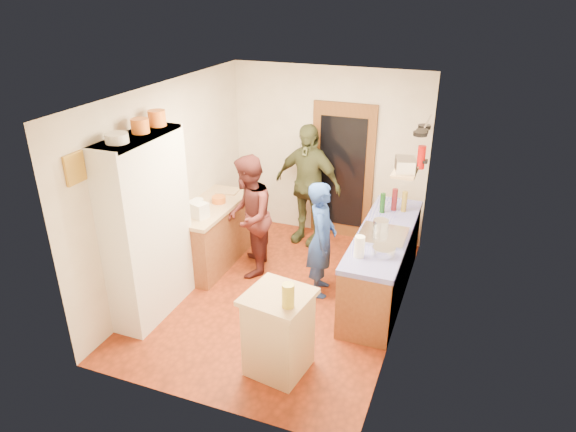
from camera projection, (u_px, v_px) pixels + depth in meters
The scene contains 44 objects.
floor at pixel (279, 296), 6.61m from camera, with size 3.00×4.00×0.02m, color maroon.
ceiling at pixel (278, 91), 5.51m from camera, with size 3.00×4.00×0.02m, color silver.
wall_back at pixel (328, 154), 7.77m from camera, with size 3.00×0.02×2.60m, color silver.
wall_front at pixel (191, 289), 4.36m from camera, with size 3.00×0.02×2.60m, color silver.
wall_left at pixel (169, 186), 6.55m from camera, with size 0.02×4.00×2.60m, color silver.
wall_right at pixel (407, 222), 5.57m from camera, with size 0.02×4.00×2.60m, color silver.
door_frame at pixel (342, 172), 7.76m from camera, with size 0.95×0.06×2.10m, color brown.
door_glass at pixel (342, 173), 7.73m from camera, with size 0.70×0.02×1.70m, color black.
hutch_body at pixel (148, 228), 5.89m from camera, with size 0.40×1.20×2.20m, color white.
hutch_top_shelf at pixel (136, 137), 5.44m from camera, with size 0.40×1.14×0.04m, color white.
plate_stack at pixel (117, 138), 5.14m from camera, with size 0.23×0.23×0.10m, color white.
orange_pot_a at pixel (140, 126), 5.47m from camera, with size 0.19×0.19×0.15m, color orange.
orange_pot_b at pixel (157, 118), 5.73m from camera, with size 0.20×0.20×0.17m, color orange.
left_counter_base at pixel (212, 236), 7.20m from camera, with size 0.60×1.40×0.85m, color brown.
left_counter_top at pixel (210, 206), 7.01m from camera, with size 0.64×1.44×0.05m, color tan.
toaster at pixel (198, 210), 6.61m from camera, with size 0.27×0.18×0.20m, color white.
kettle at pixel (198, 205), 6.81m from camera, with size 0.14×0.14×0.16m, color white.
orange_bowl at pixel (219, 200), 7.06m from camera, with size 0.19×0.19×0.09m, color orange.
chopping_board at pixel (227, 191), 7.41m from camera, with size 0.30×0.22×0.03m, color tan.
right_counter_base at pixel (382, 265), 6.47m from camera, with size 0.60×2.20×0.84m, color brown.
right_counter_top at pixel (385, 233), 6.28m from camera, with size 0.62×2.22×0.06m, color #0F09B4.
hob at pixel (383, 235), 6.13m from camera, with size 0.55×0.58×0.04m, color silver.
pot_on_hob at pixel (381, 225), 6.20m from camera, with size 0.19×0.19×0.12m, color silver.
bottle_a at pixel (383, 203), 6.72m from camera, with size 0.07×0.07×0.27m, color #143F14.
bottle_b at pixel (394, 200), 6.78m from camera, with size 0.08×0.08×0.30m, color #591419.
bottle_c at pixel (404, 201), 6.75m from camera, with size 0.07×0.07×0.28m, color olive.
paper_towel at pixel (359, 247), 5.64m from camera, with size 0.11×0.11×0.25m, color white.
mixing_bowl at pixel (384, 251), 5.70m from camera, with size 0.26×0.26×0.10m, color silver.
island_base at pixel (278, 335), 5.18m from camera, with size 0.55×0.55×0.86m, color tan.
island_top at pixel (278, 297), 4.99m from camera, with size 0.62×0.62×0.05m, color tan.
cutting_board at pixel (276, 292), 5.05m from camera, with size 0.35×0.28×0.02m, color white.
oil_jar at pixel (288, 295), 4.76m from camera, with size 0.12×0.12×0.24m, color #AD9E2D.
pan_rail at pixel (428, 121), 6.57m from camera, with size 0.02×0.02×0.65m, color silver.
pan_hang_a at pixel (420, 134), 6.50m from camera, with size 0.18×0.18×0.05m, color black.
pan_hang_b at pixel (422, 131), 6.67m from camera, with size 0.16×0.16×0.05m, color black.
pan_hang_c at pixel (424, 127), 6.84m from camera, with size 0.17×0.17×0.05m, color black.
wall_shelf at pixel (405, 172), 5.83m from camera, with size 0.26×0.42×0.03m, color tan.
radio at pixel (405, 165), 5.80m from camera, with size 0.22×0.30×0.15m, color silver.
ext_bracket at pixel (425, 161), 6.97m from camera, with size 0.06×0.10×0.04m, color black.
fire_extinguisher at pixel (421, 157), 6.97m from camera, with size 0.11×0.11×0.32m, color red.
picture_frame at pixel (75, 168), 4.91m from camera, with size 0.03×0.25×0.30m, color gold.
person_hob at pixel (324, 240), 6.36m from camera, with size 0.55×0.36×1.51m, color navy.
person_left at pixel (251, 215), 6.85m from camera, with size 0.81×0.63×1.67m, color #471C1B.
person_back at pixel (308, 185), 7.61m from camera, with size 1.08×0.45×1.85m, color #3D4226.
Camera 1 is at (2.09, -5.17, 3.69)m, focal length 32.00 mm.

